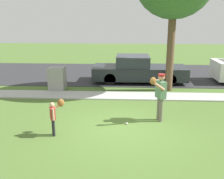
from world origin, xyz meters
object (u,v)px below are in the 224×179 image
person_adult (160,92)px  parked_pickup_dark (138,70)px  person_child (55,113)px  baseball (127,123)px  utility_cabinet (57,79)px

person_adult → parked_pickup_dark: bearing=-107.1°
person_child → baseball: (2.25, 0.93, -0.69)m
person_adult → baseball: 1.60m
baseball → parked_pickup_dark: size_ratio=0.01×
utility_cabinet → person_child: bearing=-76.4°
parked_pickup_dark → utility_cabinet: bearing=-155.6°
person_child → person_adult: bearing=-0.8°
baseball → utility_cabinet: bearing=129.2°
person_child → parked_pickup_dark: parked_pickup_dark is taller
person_adult → person_child: size_ratio=1.52×
person_adult → baseball: size_ratio=23.22×
baseball → utility_cabinet: size_ratio=0.06×
baseball → person_child: bearing=-157.5°
person_child → utility_cabinet: size_ratio=0.98×
baseball → parked_pickup_dark: 6.27m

